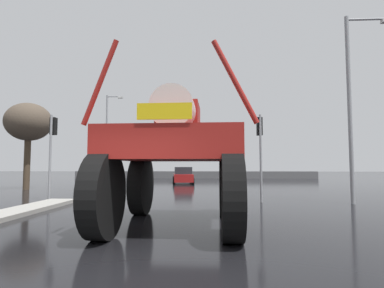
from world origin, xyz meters
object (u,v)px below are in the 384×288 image
object	(u,v)px
traffic_signal_far_left	(237,156)
streetlight_far_left	(108,134)
sedan_ahead	(183,176)
streetlight_near_right	(353,98)
traffic_signal_near_right	(260,138)
bare_tree_left	(29,123)
oversize_sprayer	(177,156)
traffic_signal_near_left	(52,138)

from	to	relation	value
traffic_signal_far_left	streetlight_far_left	bearing A→B (deg)	-175.20
sedan_ahead	streetlight_near_right	size ratio (longest dim) A/B	0.51
traffic_signal_near_right	bare_tree_left	size ratio (longest dim) A/B	0.66
oversize_sprayer	traffic_signal_far_left	distance (m)	23.18
oversize_sprayer	traffic_signal_near_right	size ratio (longest dim) A/B	1.40
traffic_signal_near_left	streetlight_near_right	xyz separation A→B (m)	(13.93, -0.57, 1.70)
traffic_signal_near_right	traffic_signal_far_left	distance (m)	17.25
oversize_sprayer	traffic_signal_far_left	world-z (taller)	oversize_sprayer
traffic_signal_far_left	streetlight_near_right	size ratio (longest dim) A/B	0.44
traffic_signal_near_left	streetlight_far_left	distance (m)	16.47
oversize_sprayer	traffic_signal_far_left	bearing A→B (deg)	-8.10
sedan_ahead	traffic_signal_near_right	distance (m)	15.05
oversize_sprayer	sedan_ahead	distance (m)	19.81
traffic_signal_near_right	traffic_signal_near_left	bearing A→B (deg)	-179.99
oversize_sprayer	traffic_signal_near_right	world-z (taller)	oversize_sprayer
traffic_signal_near_right	streetlight_far_left	bearing A→B (deg)	127.99
sedan_ahead	streetlight_near_right	distance (m)	17.55
oversize_sprayer	streetlight_far_left	distance (m)	23.82
traffic_signal_near_right	streetlight_far_left	world-z (taller)	streetlight_far_left
oversize_sprayer	bare_tree_left	xyz separation A→B (m)	(-11.75, 12.08, 2.73)
streetlight_far_left	traffic_signal_far_left	bearing A→B (deg)	4.80
sedan_ahead	bare_tree_left	size ratio (longest dim) A/B	0.70
traffic_signal_near_right	bare_tree_left	xyz separation A→B (m)	(-15.07, 6.48, 1.74)
streetlight_near_right	bare_tree_left	distance (m)	20.35
bare_tree_left	traffic_signal_near_right	bearing A→B (deg)	-23.26
traffic_signal_near_left	oversize_sprayer	bearing A→B (deg)	-40.40
sedan_ahead	traffic_signal_far_left	size ratio (longest dim) A/B	1.17
traffic_signal_near_left	traffic_signal_near_right	xyz separation A→B (m)	(9.90, 0.00, -0.05)
oversize_sprayer	streetlight_near_right	xyz separation A→B (m)	(7.35, 5.03, 2.74)
oversize_sprayer	streetlight_far_left	world-z (taller)	streetlight_far_left
streetlight_far_left	bare_tree_left	bearing A→B (deg)	-104.32
traffic_signal_far_left	streetlight_near_right	distance (m)	18.25
traffic_signal_far_left	streetlight_far_left	distance (m)	13.41
traffic_signal_near_right	streetlight_near_right	size ratio (longest dim) A/B	0.48
traffic_signal_near_right	streetlight_far_left	size ratio (longest dim) A/B	0.45
streetlight_near_right	streetlight_far_left	world-z (taller)	streetlight_far_left
traffic_signal_far_left	traffic_signal_near_left	bearing A→B (deg)	-121.29
traffic_signal_near_left	streetlight_far_left	bearing A→B (deg)	99.51
sedan_ahead	traffic_signal_near_left	world-z (taller)	traffic_signal_near_left
sedan_ahead	bare_tree_left	bearing A→B (deg)	119.28
bare_tree_left	sedan_ahead	bearing A→B (deg)	36.43
traffic_signal_far_left	bare_tree_left	world-z (taller)	bare_tree_left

